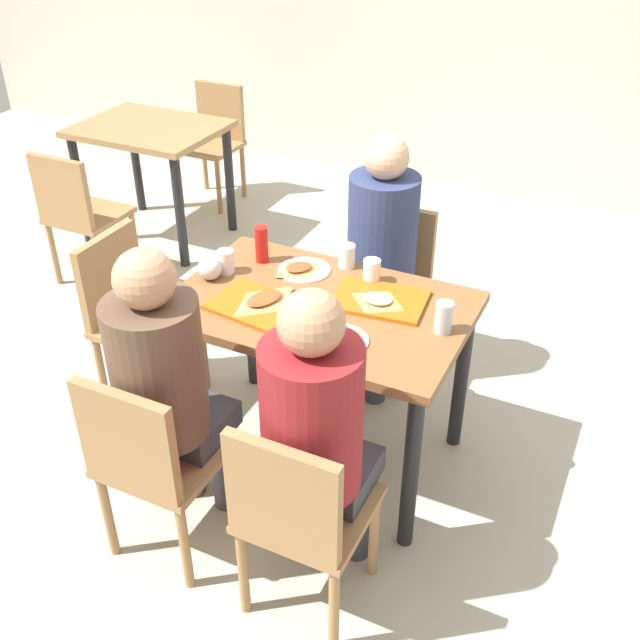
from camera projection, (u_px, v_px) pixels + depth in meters
name	position (u px, v px, depth m)	size (l,w,h in m)	color
ground_plane	(320.00, 452.00, 3.31)	(10.00, 10.00, 0.02)	#B2AD9E
main_table	(320.00, 327.00, 2.95)	(1.15, 0.75, 0.77)	brown
chair_near_left	(150.00, 457.00, 2.58)	(0.40, 0.40, 0.83)	#9E7247
chair_near_right	(298.00, 512.00, 2.36)	(0.40, 0.40, 0.83)	#9E7247
chair_far_side	(388.00, 280.00, 3.62)	(0.40, 0.40, 0.83)	#9E7247
chair_left_end	(131.00, 308.00, 3.40)	(0.40, 0.40, 0.83)	#9E7247
person_in_red	(166.00, 379.00, 2.55)	(0.32, 0.42, 1.24)	#383842
person_in_brown_jacket	(317.00, 427.00, 2.34)	(0.32, 0.42, 1.24)	#383842
person_far_side	(379.00, 246.00, 3.38)	(0.32, 0.42, 1.24)	#383842
tray_red_near	(258.00, 306.00, 2.86)	(0.36, 0.26, 0.02)	#D85914
tray_red_far	(379.00, 300.00, 2.90)	(0.36, 0.26, 0.02)	#D85914
paper_plate_center	(304.00, 270.00, 3.11)	(0.22, 0.22, 0.01)	white
paper_plate_near_edge	(338.00, 340.00, 2.67)	(0.22, 0.22, 0.01)	white
pizza_slice_a	(264.00, 299.00, 2.87)	(0.20, 0.26, 0.02)	tan
pizza_slice_b	(377.00, 300.00, 2.87)	(0.18, 0.16, 0.02)	tan
pizza_slice_c	(299.00, 268.00, 3.09)	(0.19, 0.20, 0.02)	tan
pizza_slice_d	(336.00, 334.00, 2.68)	(0.22, 0.22, 0.02)	#DBAD60
plastic_cup_a	(347.00, 256.00, 3.12)	(0.07, 0.07, 0.10)	white
plastic_cup_b	(288.00, 336.00, 2.61)	(0.07, 0.07, 0.10)	white
plastic_cup_c	(226.00, 261.00, 3.08)	(0.07, 0.07, 0.10)	white
plastic_cup_d	(372.00, 271.00, 3.01)	(0.07, 0.07, 0.10)	white
soda_can	(444.00, 317.00, 2.69)	(0.07, 0.07, 0.12)	#B7BCC6
condiment_bottle	(262.00, 244.00, 3.14)	(0.06, 0.06, 0.16)	red
foil_bundle	(210.00, 268.00, 3.03)	(0.10, 0.10, 0.10)	silver
background_table	(151.00, 146.00, 4.78)	(0.90, 0.70, 0.77)	#9E7247
background_chair_near	(78.00, 210.00, 4.30)	(0.40, 0.40, 0.83)	#9E7247
background_chair_far	(215.00, 135.00, 5.41)	(0.40, 0.40, 0.83)	#9E7247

